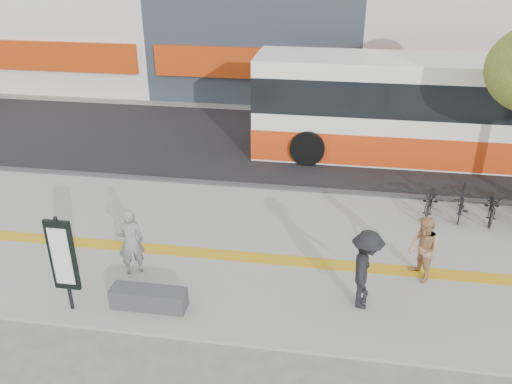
% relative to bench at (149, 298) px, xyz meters
% --- Properties ---
extents(ground, '(120.00, 120.00, 0.00)m').
position_rel_bench_xyz_m(ground, '(2.60, 1.20, -0.30)').
color(ground, '#61615D').
rests_on(ground, ground).
extents(sidewalk, '(40.00, 7.00, 0.08)m').
position_rel_bench_xyz_m(sidewalk, '(2.60, 2.70, -0.27)').
color(sidewalk, gray).
rests_on(sidewalk, ground).
extents(tactile_strip, '(40.00, 0.45, 0.01)m').
position_rel_bench_xyz_m(tactile_strip, '(2.60, 2.20, -0.22)').
color(tactile_strip, gold).
rests_on(tactile_strip, sidewalk).
extents(street, '(40.00, 8.00, 0.06)m').
position_rel_bench_xyz_m(street, '(2.60, 10.20, -0.28)').
color(street, black).
rests_on(street, ground).
extents(curb, '(40.00, 0.25, 0.14)m').
position_rel_bench_xyz_m(curb, '(2.60, 6.20, -0.23)').
color(curb, '#353538').
rests_on(curb, ground).
extents(bench, '(1.60, 0.45, 0.45)m').
position_rel_bench_xyz_m(bench, '(0.00, 0.00, 0.00)').
color(bench, '#353538').
rests_on(bench, sidewalk).
extents(signboard, '(0.55, 0.10, 2.20)m').
position_rel_bench_xyz_m(signboard, '(-1.60, -0.31, 1.06)').
color(signboard, black).
rests_on(signboard, sidewalk).
extents(bus, '(13.07, 3.10, 3.48)m').
position_rel_bench_xyz_m(bus, '(7.32, 9.70, 1.39)').
color(bus, white).
rests_on(bus, street).
extents(bicycle_row, '(4.29, 1.74, 0.96)m').
position_rel_bench_xyz_m(bicycle_row, '(8.09, 5.20, 0.23)').
color(bicycle_row, black).
rests_on(bicycle_row, sidewalk).
extents(seated_woman, '(0.72, 0.65, 1.65)m').
position_rel_bench_xyz_m(seated_woman, '(-0.80, 1.18, 0.60)').
color(seated_woman, black).
rests_on(seated_woman, sidewalk).
extents(pedestrian_tan, '(0.85, 0.94, 1.57)m').
position_rel_bench_xyz_m(pedestrian_tan, '(5.77, 1.97, 0.56)').
color(pedestrian_tan, tan).
rests_on(pedestrian_tan, sidewalk).
extents(pedestrian_dark, '(0.74, 1.19, 1.78)m').
position_rel_bench_xyz_m(pedestrian_dark, '(4.46, 0.79, 0.67)').
color(pedestrian_dark, black).
rests_on(pedestrian_dark, sidewalk).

